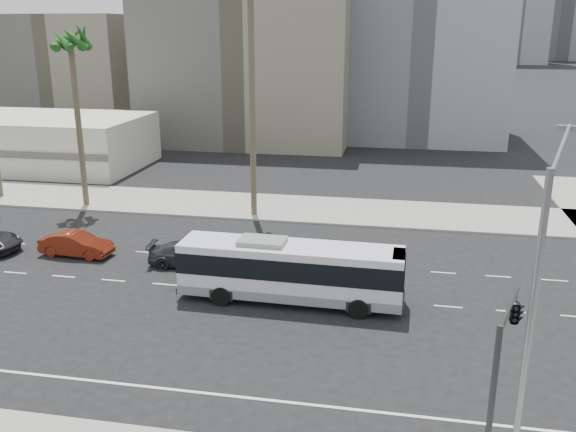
% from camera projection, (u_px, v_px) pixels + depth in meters
% --- Properties ---
extents(ground, '(700.00, 700.00, 0.00)m').
position_uv_depth(ground, '(273.00, 293.00, 32.12)').
color(ground, black).
rests_on(ground, ground).
extents(sidewalk_north, '(120.00, 7.00, 0.15)m').
position_uv_depth(sidewalk_north, '(315.00, 209.00, 46.66)').
color(sidewalk_north, gray).
rests_on(sidewalk_north, ground).
extents(commercial_low, '(22.00, 12.16, 5.00)m').
position_uv_depth(commercial_low, '(33.00, 141.00, 61.07)').
color(commercial_low, beige).
rests_on(commercial_low, ground).
extents(midrise_beige_west, '(24.00, 18.00, 18.00)m').
position_uv_depth(midrise_beige_west, '(252.00, 65.00, 73.83)').
color(midrise_beige_west, '#605D56').
rests_on(midrise_beige_west, ground).
extents(midrise_gray_center, '(20.00, 20.00, 26.00)m').
position_uv_depth(midrise_gray_center, '(422.00, 31.00, 75.70)').
color(midrise_gray_center, slate).
rests_on(midrise_gray_center, ground).
extents(midrise_beige_far, '(18.00, 16.00, 15.00)m').
position_uv_depth(midrise_beige_far, '(77.00, 72.00, 83.54)').
color(midrise_beige_far, '#605D56').
rests_on(midrise_beige_far, ground).
extents(city_bus, '(11.37, 2.82, 3.25)m').
position_uv_depth(city_bus, '(290.00, 270.00, 30.72)').
color(city_bus, silver).
rests_on(city_bus, ground).
extents(car_a, '(2.36, 4.88, 1.37)m').
position_uv_depth(car_a, '(189.00, 254.00, 35.67)').
color(car_a, '#2C2C31').
rests_on(car_a, ground).
extents(car_b, '(1.81, 4.53, 1.46)m').
position_uv_depth(car_b, '(76.00, 244.00, 37.21)').
color(car_b, maroon).
rests_on(car_b, ground).
extents(streetlight_corner, '(1.99, 4.76, 10.36)m').
position_uv_depth(streetlight_corner, '(535.00, 300.00, 17.61)').
color(streetlight_corner, slate).
rests_on(streetlight_corner, ground).
extents(traffic_signal, '(2.61, 3.60, 5.65)m').
position_uv_depth(traffic_signal, '(513.00, 317.00, 19.07)').
color(traffic_signal, '#262628').
rests_on(traffic_signal, ground).
extents(palm_mid, '(4.39, 4.39, 13.58)m').
position_uv_depth(palm_mid, '(70.00, 44.00, 44.19)').
color(palm_mid, brown).
rests_on(palm_mid, ground).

